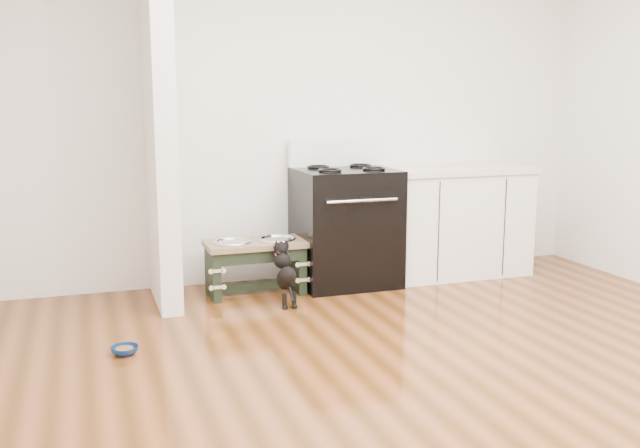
% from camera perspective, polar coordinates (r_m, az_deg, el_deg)
% --- Properties ---
extents(ground, '(5.00, 5.00, 0.00)m').
position_cam_1_polar(ground, '(3.80, 10.26, -12.98)').
color(ground, '#49270D').
rests_on(ground, ground).
extents(room_shell, '(5.00, 5.00, 5.00)m').
position_cam_1_polar(room_shell, '(3.50, 11.12, 12.25)').
color(room_shell, silver).
rests_on(room_shell, ground).
extents(partition_wall, '(0.15, 0.80, 2.70)m').
position_cam_1_polar(partition_wall, '(5.17, -12.77, 8.47)').
color(partition_wall, silver).
rests_on(partition_wall, ground).
extents(oven_range, '(0.76, 0.69, 1.14)m').
position_cam_1_polar(oven_range, '(5.65, 2.04, -0.06)').
color(oven_range, black).
rests_on(oven_range, ground).
extents(cabinet_run, '(1.24, 0.64, 0.91)m').
position_cam_1_polar(cabinet_run, '(6.08, 10.63, 0.27)').
color(cabinet_run, white).
rests_on(cabinet_run, ground).
extents(dog_feeder, '(0.74, 0.40, 0.42)m').
position_cam_1_polar(dog_feeder, '(5.40, -5.19, -2.60)').
color(dog_feeder, black).
rests_on(dog_feeder, ground).
extents(puppy, '(0.13, 0.38, 0.45)m').
position_cam_1_polar(puppy, '(5.13, -2.84, -3.77)').
color(puppy, black).
rests_on(puppy, ground).
extents(floor_bowl, '(0.18, 0.18, 0.05)m').
position_cam_1_polar(floor_bowl, '(4.36, -15.36, -9.72)').
color(floor_bowl, navy).
rests_on(floor_bowl, ground).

